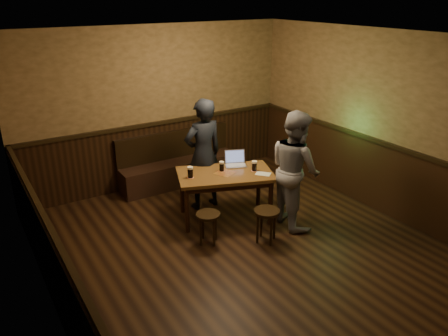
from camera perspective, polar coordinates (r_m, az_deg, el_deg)
The scene contains 12 objects.
room at distance 5.55m, azimuth 3.21°, elevation -0.07°, with size 5.04×6.04×2.84m.
bench at distance 8.02m, azimuth -5.98°, elevation 0.16°, with size 2.20×0.50×0.95m.
pub_table at distance 6.59m, azimuth 0.14°, elevation -1.43°, with size 1.61×1.26×0.76m.
stool_left at distance 6.07m, azimuth -2.08°, elevation -6.73°, with size 0.37×0.37×0.46m.
stool_right at distance 6.12m, azimuth 5.58°, elevation -6.31°, with size 0.40×0.40×0.49m.
pint_left at distance 6.37m, azimuth -4.42°, elevation -0.54°, with size 0.11×0.11×0.17m.
pint_mid at distance 6.58m, azimuth -0.31°, elevation 0.22°, with size 0.10×0.10×0.16m.
pint_right at distance 6.61m, azimuth 3.98°, elevation 0.28°, with size 0.10×0.10×0.16m.
laptop at distance 6.83m, azimuth 1.50°, elevation 0.87°, with size 0.39×0.36×0.23m.
menu at distance 6.54m, azimuth 5.12°, elevation -0.76°, with size 0.22×0.15×0.00m, color silver.
person_suit at distance 6.89m, azimuth -2.73°, elevation 1.78°, with size 0.66×0.43×1.80m, color black.
person_grey at distance 6.46m, azimuth 9.24°, elevation -0.13°, with size 0.85×0.66×1.75m, color gray.
Camera 1 is at (-3.00, -3.96, 3.29)m, focal length 35.00 mm.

